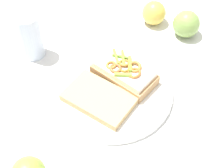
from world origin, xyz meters
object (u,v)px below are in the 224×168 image
(plate, at_px, (112,91))
(apple_3, at_px, (186,24))
(bread_slice_side, at_px, (99,99))
(drinking_glass, at_px, (30,36))
(apple_1, at_px, (154,13))
(sandwich, at_px, (124,72))

(plate, distance_m, apple_3, 0.31)
(bread_slice_side, relative_size, apple_3, 2.08)
(drinking_glass, bearing_deg, apple_1, 37.77)
(sandwich, bearing_deg, plate, -90.14)
(bread_slice_side, distance_m, apple_3, 0.36)
(bread_slice_side, height_order, drinking_glass, drinking_glass)
(apple_3, bearing_deg, bread_slice_side, -117.30)
(plate, bearing_deg, apple_1, 81.65)
(apple_1, height_order, drinking_glass, drinking_glass)
(plate, xyz_separation_m, drinking_glass, (-0.25, 0.08, 0.06))
(apple_3, height_order, drinking_glass, drinking_glass)
(sandwich, xyz_separation_m, apple_3, (0.12, 0.23, 0.00))
(apple_3, bearing_deg, sandwich, -118.58)
(bread_slice_side, distance_m, drinking_glass, 0.26)
(sandwich, xyz_separation_m, apple_1, (0.02, 0.26, -0.00))
(bread_slice_side, bearing_deg, apple_1, 97.85)
(sandwich, bearing_deg, apple_3, 85.24)
(apple_1, bearing_deg, plate, -98.35)
(drinking_glass, bearing_deg, plate, -17.13)
(apple_1, distance_m, apple_3, 0.10)
(sandwich, relative_size, drinking_glass, 1.39)
(drinking_glass, bearing_deg, apple_3, 26.72)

